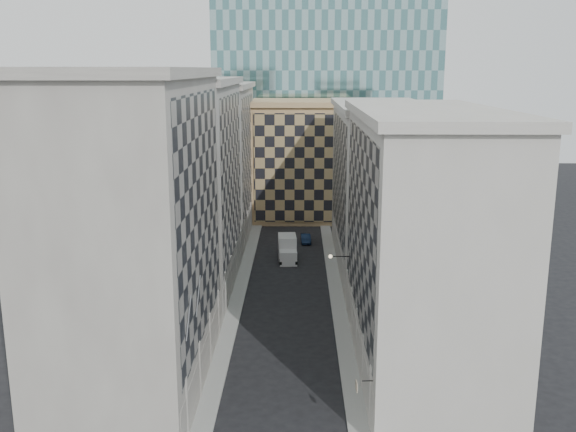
# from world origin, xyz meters

# --- Properties ---
(sidewalk_west) EXTENTS (1.50, 100.00, 0.15)m
(sidewalk_west) POSITION_xyz_m (-5.25, 30.00, 0.07)
(sidewalk_west) COLOR #989993
(sidewalk_west) RESTS_ON ground
(sidewalk_east) EXTENTS (1.50, 100.00, 0.15)m
(sidewalk_east) POSITION_xyz_m (5.25, 30.00, 0.07)
(sidewalk_east) COLOR #989993
(sidewalk_east) RESTS_ON ground
(bldg_left_a) EXTENTS (10.80, 22.80, 23.70)m
(bldg_left_a) POSITION_xyz_m (-10.88, 11.00, 11.82)
(bldg_left_a) COLOR gray
(bldg_left_a) RESTS_ON ground
(bldg_left_b) EXTENTS (10.80, 22.80, 22.70)m
(bldg_left_b) POSITION_xyz_m (-10.88, 33.00, 11.32)
(bldg_left_b) COLOR gray
(bldg_left_b) RESTS_ON ground
(bldg_left_c) EXTENTS (10.80, 22.80, 21.70)m
(bldg_left_c) POSITION_xyz_m (-10.88, 55.00, 10.83)
(bldg_left_c) COLOR gray
(bldg_left_c) RESTS_ON ground
(bldg_right_a) EXTENTS (10.80, 26.80, 20.70)m
(bldg_right_a) POSITION_xyz_m (10.88, 15.00, 10.32)
(bldg_right_a) COLOR #B0ACA1
(bldg_right_a) RESTS_ON ground
(bldg_right_b) EXTENTS (10.80, 28.80, 19.70)m
(bldg_right_b) POSITION_xyz_m (10.89, 42.00, 9.85)
(bldg_right_b) COLOR #B0ACA1
(bldg_right_b) RESTS_ON ground
(tan_block) EXTENTS (16.80, 14.80, 18.80)m
(tan_block) POSITION_xyz_m (2.00, 67.90, 9.44)
(tan_block) COLOR tan
(tan_block) RESTS_ON ground
(church_tower) EXTENTS (7.20, 7.20, 51.50)m
(church_tower) POSITION_xyz_m (0.00, 82.00, 26.95)
(church_tower) COLOR #292520
(church_tower) RESTS_ON ground
(flagpoles_left) EXTENTS (0.10, 6.33, 2.33)m
(flagpoles_left) POSITION_xyz_m (-5.90, 6.00, 8.00)
(flagpoles_left) COLOR gray
(flagpoles_left) RESTS_ON ground
(bracket_lamp) EXTENTS (1.98, 0.36, 0.36)m
(bracket_lamp) POSITION_xyz_m (4.38, 24.00, 6.20)
(bracket_lamp) COLOR black
(bracket_lamp) RESTS_ON ground
(box_truck) EXTENTS (2.56, 5.59, 3.00)m
(box_truck) POSITION_xyz_m (-0.24, 43.32, 1.30)
(box_truck) COLOR silver
(box_truck) RESTS_ON ground
(dark_car) EXTENTS (1.51, 3.82, 1.24)m
(dark_car) POSITION_xyz_m (2.16, 51.54, 0.62)
(dark_car) COLOR #0E1B34
(dark_car) RESTS_ON ground
(shop_sign) EXTENTS (1.11, 0.64, 0.72)m
(shop_sign) POSITION_xyz_m (4.97, 3.00, 3.84)
(shop_sign) COLOR black
(shop_sign) RESTS_ON ground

